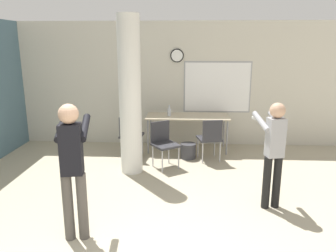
{
  "coord_description": "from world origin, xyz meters",
  "views": [
    {
      "loc": [
        0.36,
        -2.47,
        2.3
      ],
      "look_at": [
        0.09,
        2.58,
        1.03
      ],
      "focal_mm": 35.0,
      "sensor_mm": 36.0,
      "label": 1
    }
  ],
  "objects_px": {
    "chair_table_right": "(210,137)",
    "chair_table_front": "(164,141)",
    "chair_table_left": "(131,134)",
    "person_playing_side": "(274,147)",
    "person_playing_front": "(72,162)",
    "folding_table": "(187,118)",
    "bottle_on_table": "(169,112)"
  },
  "relations": [
    {
      "from": "bottle_on_table",
      "to": "chair_table_front",
      "type": "relative_size",
      "value": 0.27
    },
    {
      "from": "folding_table",
      "to": "person_playing_front",
      "type": "relative_size",
      "value": 1.08
    },
    {
      "from": "chair_table_right",
      "to": "chair_table_left",
      "type": "relative_size",
      "value": 1.0
    },
    {
      "from": "chair_table_right",
      "to": "person_playing_side",
      "type": "xyz_separation_m",
      "value": [
        0.73,
        -1.88,
        0.39
      ]
    },
    {
      "from": "chair_table_front",
      "to": "person_playing_front",
      "type": "relative_size",
      "value": 0.52
    },
    {
      "from": "bottle_on_table",
      "to": "chair_table_front",
      "type": "xyz_separation_m",
      "value": [
        -0.05,
        -1.05,
        -0.36
      ]
    },
    {
      "from": "bottle_on_table",
      "to": "person_playing_front",
      "type": "xyz_separation_m",
      "value": [
        -0.95,
        -3.48,
        0.11
      ]
    },
    {
      "from": "bottle_on_table",
      "to": "chair_table_left",
      "type": "bearing_deg",
      "value": -144.89
    },
    {
      "from": "chair_table_front",
      "to": "chair_table_right",
      "type": "xyz_separation_m",
      "value": [
        0.91,
        0.37,
        0.0
      ]
    },
    {
      "from": "person_playing_side",
      "to": "person_playing_front",
      "type": "bearing_deg",
      "value": -160.11
    },
    {
      "from": "chair_table_left",
      "to": "person_playing_side",
      "type": "distance_m",
      "value": 3.13
    },
    {
      "from": "bottle_on_table",
      "to": "person_playing_side",
      "type": "xyz_separation_m",
      "value": [
        1.59,
        -2.56,
        0.04
      ]
    },
    {
      "from": "chair_table_right",
      "to": "person_playing_front",
      "type": "distance_m",
      "value": 3.36
    },
    {
      "from": "folding_table",
      "to": "person_playing_front",
      "type": "bearing_deg",
      "value": -111.08
    },
    {
      "from": "chair_table_right",
      "to": "chair_table_front",
      "type": "bearing_deg",
      "value": -157.96
    },
    {
      "from": "folding_table",
      "to": "bottle_on_table",
      "type": "relative_size",
      "value": 7.61
    },
    {
      "from": "folding_table",
      "to": "chair_table_left",
      "type": "height_order",
      "value": "chair_table_left"
    },
    {
      "from": "chair_table_right",
      "to": "person_playing_front",
      "type": "relative_size",
      "value": 0.52
    },
    {
      "from": "folding_table",
      "to": "chair_table_right",
      "type": "relative_size",
      "value": 2.07
    },
    {
      "from": "chair_table_front",
      "to": "chair_table_right",
      "type": "bearing_deg",
      "value": 22.04
    },
    {
      "from": "chair_table_front",
      "to": "chair_table_left",
      "type": "distance_m",
      "value": 0.88
    },
    {
      "from": "person_playing_front",
      "to": "folding_table",
      "type": "bearing_deg",
      "value": 68.92
    },
    {
      "from": "folding_table",
      "to": "chair_table_left",
      "type": "relative_size",
      "value": 2.07
    },
    {
      "from": "chair_table_front",
      "to": "person_playing_side",
      "type": "bearing_deg",
      "value": -42.74
    },
    {
      "from": "chair_table_front",
      "to": "chair_table_left",
      "type": "relative_size",
      "value": 1.0
    },
    {
      "from": "chair_table_front",
      "to": "chair_table_right",
      "type": "distance_m",
      "value": 0.98
    },
    {
      "from": "person_playing_side",
      "to": "bottle_on_table",
      "type": "bearing_deg",
      "value": 121.76
    },
    {
      "from": "chair_table_front",
      "to": "bottle_on_table",
      "type": "bearing_deg",
      "value": 87.03
    },
    {
      "from": "bottle_on_table",
      "to": "chair_table_front",
      "type": "height_order",
      "value": "bottle_on_table"
    },
    {
      "from": "folding_table",
      "to": "person_playing_front",
      "type": "xyz_separation_m",
      "value": [
        -1.35,
        -3.5,
        0.25
      ]
    },
    {
      "from": "person_playing_front",
      "to": "chair_table_front",
      "type": "bearing_deg",
      "value": 69.76
    },
    {
      "from": "chair_table_right",
      "to": "person_playing_side",
      "type": "height_order",
      "value": "person_playing_side"
    }
  ]
}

